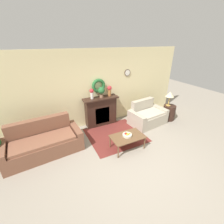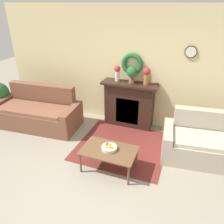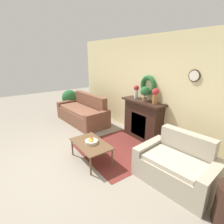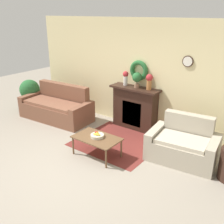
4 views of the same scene
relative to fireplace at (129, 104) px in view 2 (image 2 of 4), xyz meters
name	(u,v)px [view 2 (image 2 of 4)]	position (x,y,z in m)	size (l,w,h in m)	color
ground_plane	(87,195)	(0.04, -2.37, -0.55)	(16.00, 16.00, 0.00)	gray
floor_rug	(122,146)	(0.14, -0.92, -0.54)	(1.80, 1.69, 0.01)	maroon
wall_back	(135,69)	(0.04, 0.21, 0.81)	(6.80, 0.17, 2.70)	beige
fireplace	(129,104)	(0.00, 0.00, 0.00)	(1.27, 0.41, 1.08)	#331E16
couch_left	(38,112)	(-2.06, -0.77, -0.22)	(2.09, 1.06, 0.94)	brown
loveseat_right	(199,143)	(1.61, -0.72, -0.24)	(1.43, 1.00, 0.88)	#B2A893
coffee_table	(109,152)	(0.14, -1.67, -0.17)	(0.96, 0.59, 0.42)	brown
fruit_bowl	(109,148)	(0.13, -1.65, -0.09)	(0.27, 0.27, 0.11)	beige
vase_on_mantel_left	(117,72)	(-0.31, 0.01, 0.75)	(0.14, 0.14, 0.36)	silver
vase_on_mantel_right	(147,75)	(0.36, 0.01, 0.76)	(0.17, 0.17, 0.38)	#AD6B38
potted_plant_on_mantel	(132,73)	(0.04, -0.01, 0.77)	(0.23, 0.23, 0.38)	#8E664C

